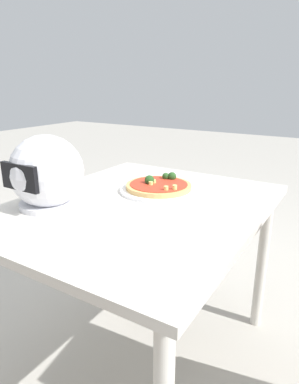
{
  "coord_description": "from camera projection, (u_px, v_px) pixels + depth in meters",
  "views": [
    {
      "loc": [
        -0.67,
        1.01,
        1.16
      ],
      "look_at": [
        0.01,
        -0.08,
        0.74
      ],
      "focal_mm": 31.48,
      "sensor_mm": 36.0,
      "label": 1
    }
  ],
  "objects": [
    {
      "name": "ground_plane",
      "position": [
        141.0,
        354.0,
        1.51
      ],
      "size": [
        14.0,
        14.0,
        0.0
      ],
      "primitive_type": "plane",
      "color": "#B2ADA3"
    },
    {
      "name": "dining_table",
      "position": [
        140.0,
        224.0,
        1.31
      ],
      "size": [
        0.88,
        1.08,
        0.72
      ],
      "color": "beige",
      "rests_on": "ground"
    },
    {
      "name": "pizza_plate",
      "position": [
        159.0,
        190.0,
        1.43
      ],
      "size": [
        0.33,
        0.33,
        0.01
      ],
      "primitive_type": "cylinder",
      "color": "white",
      "rests_on": "dining_table"
    },
    {
      "name": "pizza",
      "position": [
        159.0,
        185.0,
        1.42
      ],
      "size": [
        0.28,
        0.28,
        0.05
      ],
      "color": "tan",
      "rests_on": "pizza_plate"
    },
    {
      "name": "motorcycle_helmet",
      "position": [
        47.0,
        173.0,
        1.21
      ],
      "size": [
        0.27,
        0.27,
        0.27
      ],
      "color": "silver",
      "rests_on": "dining_table"
    }
  ]
}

